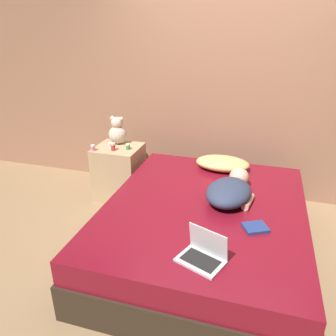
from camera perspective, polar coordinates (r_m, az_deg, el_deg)
The scene contains 13 objects.
ground_plane at distance 3.10m, azimuth 6.01°, elevation -14.40°, with size 12.00×12.00×0.00m, color #937551.
wall_back at distance 3.79m, azimuth 10.80°, elevation 14.18°, with size 8.00×0.06×2.60m.
bed at distance 2.95m, azimuth 6.22°, elevation -10.61°, with size 1.68×2.06×0.50m.
nightstand at distance 3.88m, azimuth -8.48°, elevation -0.71°, with size 0.51×0.47×0.63m.
pillow at distance 3.47m, azimuth 9.46°, elevation 0.82°, with size 0.56×0.34×0.14m.
person_lying at distance 2.89m, azimuth 10.87°, elevation -3.81°, with size 0.45×0.70×0.18m.
laptop at distance 2.20m, azimuth 6.17°, elevation -14.60°, with size 0.34×0.29×0.21m.
teddy_bear at distance 3.84m, azimuth -8.77°, elevation 6.25°, with size 0.21×0.21×0.32m.
bottle_red at distance 3.65m, azimuth -9.53°, elevation 3.65°, with size 0.05×0.05×0.08m.
bottle_clear at distance 3.75m, azimuth -10.08°, elevation 3.93°, with size 0.04×0.04×0.06m.
bottle_green at distance 3.66m, azimuth -6.99°, elevation 3.70°, with size 0.05×0.05×0.06m.
bottle_pink at distance 3.69m, azimuth -12.94°, elevation 3.44°, with size 0.05×0.05×0.07m.
book at distance 2.57m, azimuth 14.97°, elevation -9.99°, with size 0.22×0.21×0.02m.
Camera 1 is at (0.39, -2.40, 1.92)m, focal length 35.00 mm.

